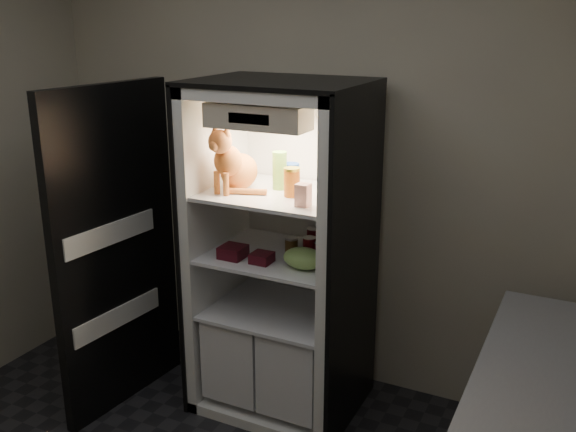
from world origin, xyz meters
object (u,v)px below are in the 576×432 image
at_px(mayo_tub, 291,175).
at_px(salsa_jar, 292,182).
at_px(parmesan_shaker, 280,170).
at_px(berry_box_right, 262,258).
at_px(soda_can_c, 309,249).
at_px(condiment_jar, 291,246).
at_px(tabby_cat, 233,165).
at_px(cream_carton, 303,195).
at_px(grape_bag, 304,258).
at_px(soda_can_a, 313,240).
at_px(refrigerator, 284,275).
at_px(pepper_jar, 335,179).
at_px(soda_can_b, 320,253).
at_px(berry_box_left, 233,252).

xyz_separation_m(mayo_tub, salsa_jar, (0.09, -0.17, 0.01)).
height_order(parmesan_shaker, berry_box_right, parmesan_shaker).
bearing_deg(soda_can_c, condiment_jar, 164.19).
relative_size(tabby_cat, cream_carton, 3.32).
height_order(soda_can_c, grape_bag, soda_can_c).
bearing_deg(soda_can_a, condiment_jar, -134.74).
bearing_deg(condiment_jar, soda_can_a, 45.26).
relative_size(refrigerator, cream_carton, 16.68).
bearing_deg(pepper_jar, refrigerator, 175.66).
xyz_separation_m(soda_can_b, berry_box_right, (-0.27, -0.14, -0.03)).
height_order(pepper_jar, soda_can_b, pepper_jar).
distance_m(cream_carton, berry_box_right, 0.45).
xyz_separation_m(soda_can_c, berry_box_left, (-0.38, -0.15, -0.03)).
xyz_separation_m(grape_bag, berry_box_right, (-0.23, -0.03, -0.03)).
bearing_deg(salsa_jar, parmesan_shaker, 140.27).
xyz_separation_m(refrigerator, salsa_jar, (0.10, -0.11, 0.57)).
bearing_deg(cream_carton, berry_box_right, 174.92).
xyz_separation_m(salsa_jar, condiment_jar, (-0.03, 0.07, -0.38)).
bearing_deg(refrigerator, soda_can_c, -21.69).
bearing_deg(mayo_tub, soda_can_a, -4.08).
xyz_separation_m(tabby_cat, berry_box_left, (0.03, -0.09, -0.46)).
distance_m(parmesan_shaker, mayo_tub, 0.08).
height_order(refrigerator, soda_can_c, refrigerator).
xyz_separation_m(mayo_tub, soda_can_b, (0.24, -0.14, -0.36)).
height_order(soda_can_b, berry_box_left, soda_can_b).
distance_m(tabby_cat, parmesan_shaker, 0.25).
xyz_separation_m(tabby_cat, pepper_jar, (0.53, 0.12, -0.04)).
bearing_deg(berry_box_left, pepper_jar, 22.15).
height_order(refrigerator, parmesan_shaker, refrigerator).
distance_m(salsa_jar, cream_carton, 0.19).
bearing_deg(refrigerator, condiment_jar, -31.00).
xyz_separation_m(pepper_jar, condiment_jar, (-0.24, -0.02, -0.40)).
bearing_deg(tabby_cat, pepper_jar, 18.86).
bearing_deg(pepper_jar, soda_can_a, 153.83).
relative_size(refrigerator, soda_can_c, 14.63).
bearing_deg(soda_can_b, salsa_jar, -171.63).
bearing_deg(tabby_cat, grape_bag, -0.75).
relative_size(tabby_cat, salsa_jar, 2.48).
bearing_deg(soda_can_b, condiment_jar, 167.04).
height_order(mayo_tub, pepper_jar, pepper_jar).
relative_size(refrigerator, soda_can_b, 16.77).
xyz_separation_m(mayo_tub, berry_box_left, (-0.21, -0.28, -0.38)).
xyz_separation_m(tabby_cat, mayo_tub, (0.24, 0.20, -0.07)).
xyz_separation_m(cream_carton, soda_can_c, (-0.04, 0.17, -0.34)).
relative_size(refrigerator, berry_box_left, 14.49).
distance_m(pepper_jar, grape_bag, 0.44).
bearing_deg(berry_box_right, soda_can_c, 34.98).
distance_m(soda_can_c, berry_box_left, 0.41).
relative_size(parmesan_shaker, mayo_tub, 1.56).
bearing_deg(mayo_tub, soda_can_c, -37.52).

